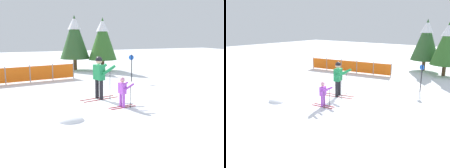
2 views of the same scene
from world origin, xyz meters
TOP-DOWN VIEW (x-y plane):
  - ground_plane at (0.00, 0.00)m, footprint 60.00×60.00m
  - skier_adult at (0.01, 0.00)m, footprint 1.70×0.88m
  - skier_child at (0.35, -1.54)m, footprint 1.08×0.53m
  - safety_fence at (-2.89, 5.02)m, footprint 6.42×1.19m
  - conifer_far at (3.09, 8.15)m, footprint 2.01×2.01m
  - conifer_near at (1.35, 9.24)m, footprint 2.12×2.12m
  - trail_marker at (3.03, 3.29)m, footprint 0.27×0.12m
  - snow_mound at (-1.79, -2.43)m, footprint 0.82×0.70m

SIDE VIEW (x-z plane):
  - ground_plane at x=0.00m, z-range 0.00..0.00m
  - snow_mound at x=-1.79m, z-range -0.16..0.16m
  - safety_fence at x=-2.89m, z-range 0.00..0.95m
  - skier_child at x=0.35m, z-range 0.10..1.22m
  - trail_marker at x=3.03m, z-range 0.17..1.67m
  - skier_adult at x=0.01m, z-range 0.18..1.93m
  - conifer_far at x=3.09m, z-range 0.44..4.18m
  - conifer_near at x=1.35m, z-range 0.46..4.39m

